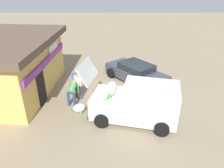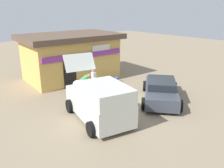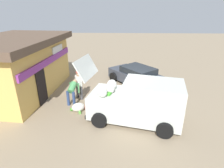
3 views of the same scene
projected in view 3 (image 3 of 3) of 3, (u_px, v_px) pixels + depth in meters
ground_plane at (125, 95)px, 11.05m from camera, size 60.00×60.00×0.00m
storefront_bar at (18, 65)px, 10.82m from camera, size 7.44×5.17×3.36m
delivery_van at (138, 101)px, 8.25m from camera, size 2.96×4.90×2.83m
parked_sedan at (138, 76)px, 12.32m from camera, size 4.53×4.17×1.26m
vendor_standing at (79, 84)px, 10.28m from camera, size 0.48×0.48×1.65m
customer_bending at (72, 90)px, 9.75m from camera, size 0.82×0.63×1.29m
unloaded_banana_pile at (78, 107)px, 9.30m from camera, size 0.78×0.85×0.43m
paint_bucket at (77, 79)px, 13.00m from camera, size 0.28×0.28×0.38m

